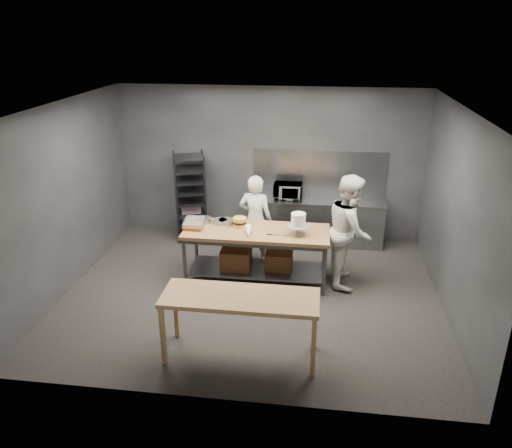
{
  "coord_description": "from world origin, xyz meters",
  "views": [
    {
      "loc": [
        1.0,
        -7.05,
        4.12
      ],
      "look_at": [
        0.02,
        0.41,
        1.05
      ],
      "focal_mm": 35.0,
      "sensor_mm": 36.0,
      "label": 1
    }
  ],
  "objects_px": {
    "near_counter": "(240,302)",
    "chef_right": "(350,230)",
    "work_table": "(256,249)",
    "microwave": "(288,191)",
    "frosted_cake_stand": "(298,222)",
    "speed_rack": "(191,197)",
    "chef_behind": "(255,220)",
    "layer_cake": "(240,222)"
  },
  "relations": [
    {
      "from": "speed_rack",
      "to": "near_counter",
      "type": "bearing_deg",
      "value": -66.67
    },
    {
      "from": "speed_rack",
      "to": "chef_behind",
      "type": "height_order",
      "value": "speed_rack"
    },
    {
      "from": "work_table",
      "to": "near_counter",
      "type": "distance_m",
      "value": 2.12
    },
    {
      "from": "near_counter",
      "to": "work_table",
      "type": "bearing_deg",
      "value": 92.29
    },
    {
      "from": "work_table",
      "to": "layer_cake",
      "type": "distance_m",
      "value": 0.53
    },
    {
      "from": "frosted_cake_stand",
      "to": "layer_cake",
      "type": "height_order",
      "value": "frosted_cake_stand"
    },
    {
      "from": "speed_rack",
      "to": "chef_right",
      "type": "bearing_deg",
      "value": -25.9
    },
    {
      "from": "work_table",
      "to": "microwave",
      "type": "xyz_separation_m",
      "value": [
        0.4,
        1.71,
        0.48
      ]
    },
    {
      "from": "microwave",
      "to": "layer_cake",
      "type": "xyz_separation_m",
      "value": [
        -0.69,
        -1.6,
        -0.05
      ]
    },
    {
      "from": "speed_rack",
      "to": "microwave",
      "type": "relative_size",
      "value": 3.23
    },
    {
      "from": "work_table",
      "to": "near_counter",
      "type": "xyz_separation_m",
      "value": [
        0.08,
        -2.1,
        0.24
      ]
    },
    {
      "from": "chef_behind",
      "to": "work_table",
      "type": "bearing_deg",
      "value": 106.14
    },
    {
      "from": "work_table",
      "to": "chef_behind",
      "type": "xyz_separation_m",
      "value": [
        -0.1,
        0.7,
        0.25
      ]
    },
    {
      "from": "near_counter",
      "to": "chef_right",
      "type": "distance_m",
      "value": 2.68
    },
    {
      "from": "chef_behind",
      "to": "chef_right",
      "type": "distance_m",
      "value": 1.73
    },
    {
      "from": "frosted_cake_stand",
      "to": "chef_right",
      "type": "bearing_deg",
      "value": 16.6
    },
    {
      "from": "frosted_cake_stand",
      "to": "layer_cake",
      "type": "xyz_separation_m",
      "value": [
        -0.99,
        0.22,
        -0.15
      ]
    },
    {
      "from": "chef_behind",
      "to": "layer_cake",
      "type": "distance_m",
      "value": 0.64
    },
    {
      "from": "microwave",
      "to": "frosted_cake_stand",
      "type": "height_order",
      "value": "frosted_cake_stand"
    },
    {
      "from": "work_table",
      "to": "near_counter",
      "type": "bearing_deg",
      "value": -87.71
    },
    {
      "from": "work_table",
      "to": "speed_rack",
      "type": "xyz_separation_m",
      "value": [
        -1.53,
        1.63,
        0.28
      ]
    },
    {
      "from": "chef_right",
      "to": "frosted_cake_stand",
      "type": "relative_size",
      "value": 5.11
    },
    {
      "from": "work_table",
      "to": "chef_behind",
      "type": "height_order",
      "value": "chef_behind"
    },
    {
      "from": "near_counter",
      "to": "chef_behind",
      "type": "distance_m",
      "value": 2.81
    },
    {
      "from": "microwave",
      "to": "work_table",
      "type": "bearing_deg",
      "value": -103.28
    },
    {
      "from": "near_counter",
      "to": "chef_right",
      "type": "relative_size",
      "value": 1.06
    },
    {
      "from": "chef_right",
      "to": "speed_rack",
      "type": "bearing_deg",
      "value": 65.61
    },
    {
      "from": "microwave",
      "to": "near_counter",
      "type": "bearing_deg",
      "value": -94.8
    },
    {
      "from": "near_counter",
      "to": "speed_rack",
      "type": "bearing_deg",
      "value": 113.33
    },
    {
      "from": "near_counter",
      "to": "chef_behind",
      "type": "xyz_separation_m",
      "value": [
        -0.18,
        2.8,
        0.01
      ]
    },
    {
      "from": "layer_cake",
      "to": "frosted_cake_stand",
      "type": "bearing_deg",
      "value": -12.54
    },
    {
      "from": "near_counter",
      "to": "layer_cake",
      "type": "distance_m",
      "value": 2.26
    },
    {
      "from": "work_table",
      "to": "frosted_cake_stand",
      "type": "xyz_separation_m",
      "value": [
        0.7,
        -0.1,
        0.58
      ]
    },
    {
      "from": "near_counter",
      "to": "chef_behind",
      "type": "relative_size",
      "value": 1.21
    },
    {
      "from": "work_table",
      "to": "chef_behind",
      "type": "bearing_deg",
      "value": 97.89
    },
    {
      "from": "near_counter",
      "to": "chef_right",
      "type": "bearing_deg",
      "value": 57.08
    },
    {
      "from": "microwave",
      "to": "frosted_cake_stand",
      "type": "relative_size",
      "value": 1.47
    },
    {
      "from": "near_counter",
      "to": "microwave",
      "type": "bearing_deg",
      "value": 85.2
    },
    {
      "from": "near_counter",
      "to": "frosted_cake_stand",
      "type": "relative_size",
      "value": 5.44
    },
    {
      "from": "chef_right",
      "to": "work_table",
      "type": "bearing_deg",
      "value": 96.88
    },
    {
      "from": "speed_rack",
      "to": "chef_right",
      "type": "distance_m",
      "value": 3.41
    },
    {
      "from": "work_table",
      "to": "speed_rack",
      "type": "relative_size",
      "value": 1.37
    }
  ]
}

